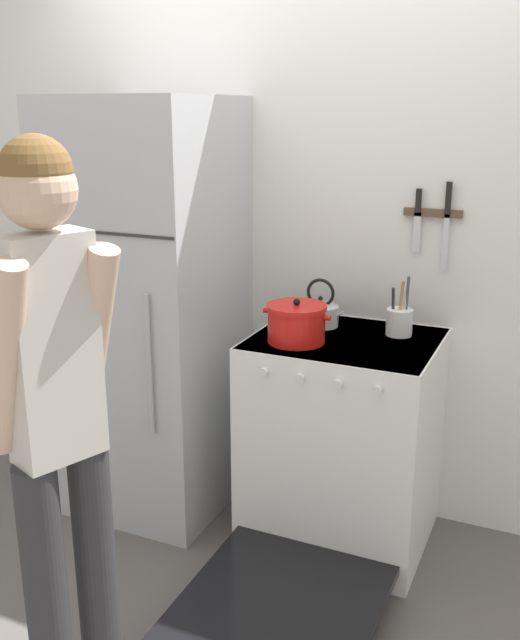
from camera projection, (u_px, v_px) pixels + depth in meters
name	position (u px, v px, depth m)	size (l,w,h in m)	color
ground_plane	(301.00, 487.00, 3.56)	(14.00, 14.00, 0.00)	#5B5654
wall_back	(308.00, 233.00, 3.22)	(10.00, 0.06, 2.55)	silver
refrigerator	(151.00, 311.00, 3.23)	(0.70, 0.72, 1.87)	#B7BABF
stove_range	(339.00, 445.00, 3.00)	(0.75, 1.36, 0.91)	white
dutch_oven_pot	(296.00, 323.00, 2.84)	(0.28, 0.24, 0.18)	red
tea_kettle	(321.00, 312.00, 3.06)	(0.20, 0.16, 0.21)	silver
utensil_jar	(399.00, 321.00, 2.93)	(0.11, 0.11, 0.25)	silver
person	(57.00, 410.00, 2.00)	(0.37, 0.42, 1.76)	#2D2D30
wall_knife_strip	(433.00, 212.00, 2.92)	(0.24, 0.03, 0.36)	brown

